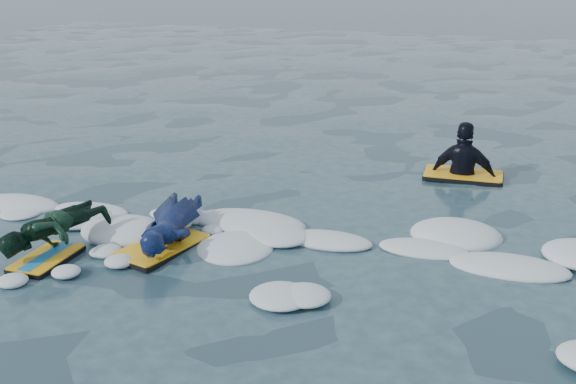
# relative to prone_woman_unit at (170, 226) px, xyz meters

# --- Properties ---
(ground) EXTENTS (120.00, 120.00, 0.00)m
(ground) POSITION_rel_prone_woman_unit_xyz_m (0.69, -0.98, -0.21)
(ground) COLOR #182F3A
(ground) RESTS_ON ground
(foam_band) EXTENTS (12.00, 3.10, 0.30)m
(foam_band) POSITION_rel_prone_woman_unit_xyz_m (0.69, 0.05, -0.21)
(foam_band) COLOR silver
(foam_band) RESTS_ON ground
(prone_woman_unit) EXTENTS (0.89, 1.69, 0.42)m
(prone_woman_unit) POSITION_rel_prone_woman_unit_xyz_m (0.00, 0.00, 0.00)
(prone_woman_unit) COLOR black
(prone_woman_unit) RESTS_ON ground
(prone_child_unit) EXTENTS (1.05, 1.39, 0.49)m
(prone_child_unit) POSITION_rel_prone_woman_unit_xyz_m (-1.06, -0.66, 0.04)
(prone_child_unit) COLOR black
(prone_child_unit) RESTS_ON ground
(waiting_rider_unit) EXTENTS (1.13, 0.64, 1.69)m
(waiting_rider_unit) POSITION_rel_prone_woman_unit_xyz_m (3.00, 3.43, -0.22)
(waiting_rider_unit) COLOR black
(waiting_rider_unit) RESTS_ON ground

